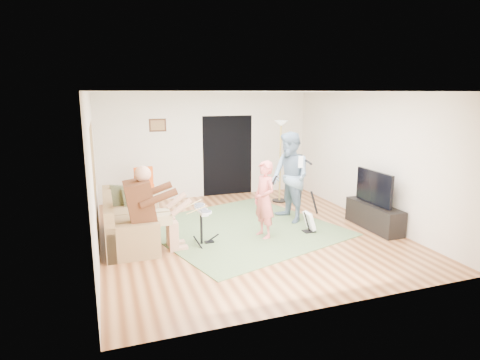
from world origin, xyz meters
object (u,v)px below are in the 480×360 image
at_px(drum_kit, 201,228).
at_px(guitar_spare, 310,221).
at_px(sofa, 124,226).
at_px(dining_chair, 147,197).
at_px(singer, 264,200).
at_px(guitarist, 290,177).
at_px(tv_cabinet, 374,216).
at_px(television, 374,187).
at_px(torchiere_lamp, 281,147).

distance_m(drum_kit, guitar_spare, 2.15).
bearing_deg(guitar_spare, drum_kit, 177.98).
relative_size(sofa, dining_chair, 2.02).
xyz_separation_m(drum_kit, singer, (1.21, -0.02, 0.43)).
bearing_deg(dining_chair, guitarist, -38.83).
distance_m(sofa, tv_cabinet, 4.88).
bearing_deg(television, drum_kit, 175.47).
bearing_deg(torchiere_lamp, guitarist, -107.41).
distance_m(torchiere_lamp, television, 2.70).
height_order(torchiere_lamp, television, torchiere_lamp).
bearing_deg(dining_chair, singer, -59.82).
xyz_separation_m(drum_kit, television, (3.45, -0.27, 0.54)).
relative_size(guitarist, dining_chair, 1.83).
bearing_deg(guitar_spare, tv_cabinet, -8.32).
xyz_separation_m(drum_kit, torchiere_lamp, (2.56, 2.23, 1.08)).
relative_size(drum_kit, guitarist, 0.37).
height_order(sofa, tv_cabinet, sofa).
distance_m(singer, dining_chair, 3.02).
bearing_deg(guitarist, sofa, -96.58).
bearing_deg(torchiere_lamp, dining_chair, 178.86).
bearing_deg(drum_kit, guitar_spare, -2.02).
distance_m(sofa, guitar_spare, 3.52).
height_order(singer, guitarist, guitarist).
bearing_deg(television, singer, 173.55).
bearing_deg(torchiere_lamp, tv_cabinet, -69.43).
relative_size(sofa, guitarist, 1.11).
bearing_deg(television, dining_chair, 148.31).
relative_size(singer, torchiere_lamp, 0.73).
xyz_separation_m(guitarist, guitar_spare, (0.06, -0.79, -0.71)).
bearing_deg(guitar_spare, television, -8.64).
xyz_separation_m(guitarist, torchiere_lamp, (0.47, 1.51, 0.44)).
xyz_separation_m(sofa, tv_cabinet, (4.79, -0.92, -0.03)).
bearing_deg(guitarist, singer, -57.81).
xyz_separation_m(guitar_spare, dining_chair, (-2.85, 2.37, 0.13)).
relative_size(singer, dining_chair, 1.41).
xyz_separation_m(torchiere_lamp, tv_cabinet, (0.94, -2.50, -1.13)).
relative_size(sofa, tv_cabinet, 1.50).
xyz_separation_m(singer, guitarist, (0.88, 0.74, 0.22)).
relative_size(singer, guitarist, 0.77).
relative_size(sofa, drum_kit, 2.98).
relative_size(torchiere_lamp, tv_cabinet, 1.44).
bearing_deg(sofa, guitar_spare, -11.90).
bearing_deg(sofa, singer, -14.98).
bearing_deg(guitar_spare, torchiere_lamp, 79.82).
bearing_deg(drum_kit, television, -4.53).
relative_size(singer, guitar_spare, 1.76).
distance_m(sofa, dining_chair, 1.75).
distance_m(guitar_spare, dining_chair, 3.71).
distance_m(singer, guitarist, 1.17).
distance_m(dining_chair, television, 4.90).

